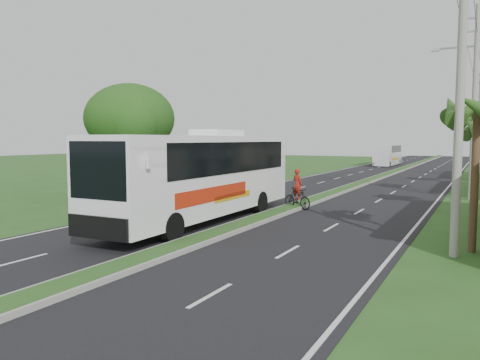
% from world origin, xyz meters
% --- Properties ---
extents(ground, '(180.00, 180.00, 0.00)m').
position_xyz_m(ground, '(0.00, 0.00, 0.00)').
color(ground, '#284C1C').
rests_on(ground, ground).
extents(road_asphalt, '(14.00, 160.00, 0.02)m').
position_xyz_m(road_asphalt, '(0.00, 20.00, 0.01)').
color(road_asphalt, black).
rests_on(road_asphalt, ground).
extents(median_strip, '(1.20, 160.00, 0.18)m').
position_xyz_m(median_strip, '(0.00, 20.00, 0.10)').
color(median_strip, gray).
rests_on(median_strip, ground).
extents(lane_edge_left, '(0.12, 160.00, 0.01)m').
position_xyz_m(lane_edge_left, '(-6.70, 20.00, 0.00)').
color(lane_edge_left, silver).
rests_on(lane_edge_left, ground).
extents(lane_edge_right, '(0.12, 160.00, 0.01)m').
position_xyz_m(lane_edge_right, '(6.70, 20.00, 0.00)').
color(lane_edge_right, silver).
rests_on(lane_edge_right, ground).
extents(palm_verge_a, '(2.40, 2.40, 5.45)m').
position_xyz_m(palm_verge_a, '(9.00, 3.00, 4.74)').
color(palm_verge_a, '#473321').
rests_on(palm_verge_a, ground).
extents(palm_verge_c, '(2.40, 2.40, 5.85)m').
position_xyz_m(palm_verge_c, '(8.80, 19.00, 5.12)').
color(palm_verge_c, '#473321').
rests_on(palm_verge_c, ground).
extents(shade_tree, '(6.30, 6.00, 7.54)m').
position_xyz_m(shade_tree, '(-12.11, 10.02, 5.03)').
color(shade_tree, '#473321').
rests_on(shade_tree, ground).
extents(utility_pole_a, '(1.60, 0.28, 11.00)m').
position_xyz_m(utility_pole_a, '(8.50, 2.00, 5.67)').
color(utility_pole_a, gray).
rests_on(utility_pole_a, ground).
extents(utility_pole_b, '(3.20, 0.28, 12.00)m').
position_xyz_m(utility_pole_b, '(8.47, 18.00, 6.26)').
color(utility_pole_b, gray).
rests_on(utility_pole_b, ground).
extents(utility_pole_c, '(1.60, 0.28, 11.00)m').
position_xyz_m(utility_pole_c, '(8.50, 38.00, 5.67)').
color(utility_pole_c, gray).
rests_on(utility_pole_c, ground).
extents(coach_bus_main, '(2.93, 13.26, 4.28)m').
position_xyz_m(coach_bus_main, '(-2.11, 3.59, 2.35)').
color(coach_bus_main, white).
rests_on(coach_bus_main, ground).
extents(coach_bus_far, '(2.30, 10.29, 3.00)m').
position_xyz_m(coach_bus_far, '(-3.42, 55.74, 1.70)').
color(coach_bus_far, silver).
rests_on(coach_bus_far, ground).
extents(motorcyclist, '(1.98, 1.28, 2.22)m').
position_xyz_m(motorcyclist, '(0.26, 9.34, 0.78)').
color(motorcyclist, black).
rests_on(motorcyclist, ground).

